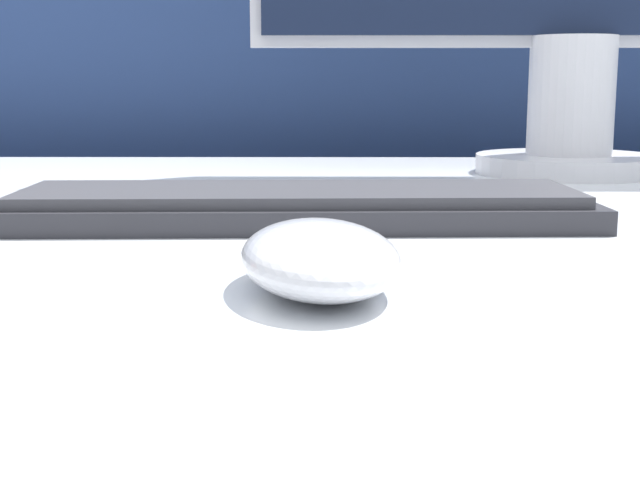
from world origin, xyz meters
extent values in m
cube|color=navy|center=(0.00, 0.65, 0.54)|extent=(5.00, 0.03, 1.07)
ellipsoid|color=silver|center=(-0.07, -0.22, 0.74)|extent=(0.09, 0.13, 0.03)
cube|color=#28282D|center=(-0.09, -0.01, 0.73)|extent=(0.41, 0.14, 0.02)
cube|color=#38383D|center=(-0.09, -0.01, 0.74)|extent=(0.38, 0.12, 0.01)
cylinder|color=silver|center=(0.19, 0.32, 0.73)|extent=(0.19, 0.19, 0.02)
cylinder|color=silver|center=(0.19, 0.32, 0.80)|extent=(0.09, 0.09, 0.12)
camera|label=1|loc=(-0.07, -0.62, 0.82)|focal=50.00mm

